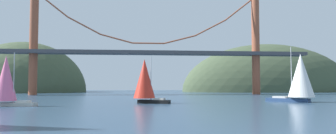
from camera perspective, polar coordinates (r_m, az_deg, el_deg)
headland_left at (r=161.13m, az=-24.07°, el=-4.06°), size 55.52×44.00×45.69m
headland_right at (r=165.92m, az=17.18°, el=-4.15°), size 84.51×44.00×46.40m
suspension_bridge at (r=113.68m, az=-3.47°, el=3.21°), size 113.62×6.00×35.56m
sailboat_pink_spinnaker at (r=58.56m, az=-26.50°, el=-2.05°), size 7.23×4.12×8.67m
sailboat_scarlet_sail at (r=60.92m, az=-4.07°, el=-2.26°), size 7.52×5.44×8.79m
sailboat_white_mainsail at (r=69.58m, az=22.17°, el=-1.66°), size 9.36×9.18×11.14m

